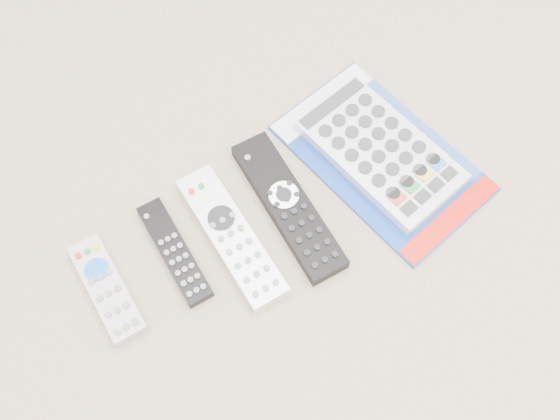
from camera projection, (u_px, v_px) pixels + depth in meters
remote_small_grey at (107, 289)px, 0.84m from camera, size 0.06×0.16×0.02m
remote_slim_black at (175, 252)px, 0.86m from camera, size 0.05×0.17×0.02m
remote_silver_dvd at (232, 237)px, 0.87m from camera, size 0.07×0.23×0.03m
remote_large_black at (289, 206)px, 0.89m from camera, size 0.08×0.24×0.03m
jumbo_remote_packaged at (381, 151)px, 0.92m from camera, size 0.21×0.32×0.04m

